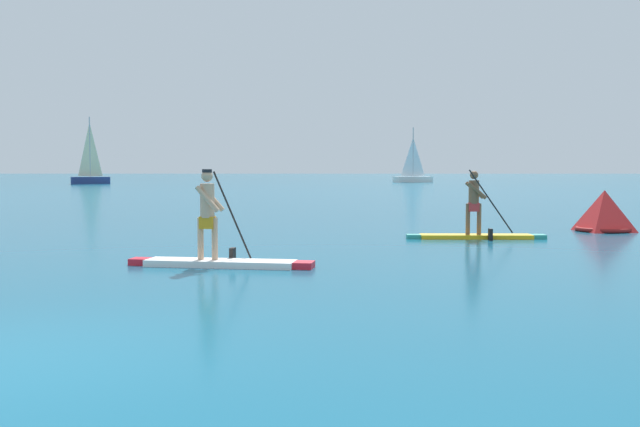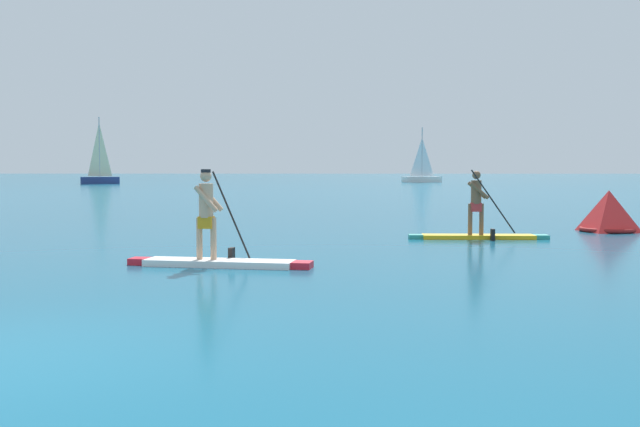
% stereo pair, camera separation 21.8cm
% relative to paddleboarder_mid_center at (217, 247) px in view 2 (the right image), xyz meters
% --- Properties ---
extents(paddleboarder_mid_center, '(3.45, 1.02, 1.79)m').
position_rel_paddleboarder_mid_center_xyz_m(paddleboarder_mid_center, '(0.00, 0.00, 0.00)').
color(paddleboarder_mid_center, white).
rests_on(paddleboarder_mid_center, ground).
extents(paddleboarder_far_right, '(3.51, 0.77, 1.79)m').
position_rel_paddleboarder_mid_center_xyz_m(paddleboarder_far_right, '(5.76, 5.30, 0.02)').
color(paddleboarder_far_right, yellow).
rests_on(paddleboarder_far_right, ground).
extents(race_marker_buoy, '(1.84, 1.84, 1.16)m').
position_rel_paddleboarder_mid_center_xyz_m(race_marker_buoy, '(9.83, 7.54, 0.16)').
color(race_marker_buoy, red).
rests_on(race_marker_buoy, ground).
extents(sailboat_left_horizon, '(4.28, 2.71, 7.45)m').
position_rel_paddleboarder_mid_center_xyz_m(sailboat_left_horizon, '(-24.55, 68.08, 0.75)').
color(sailboat_left_horizon, navy).
rests_on(sailboat_left_horizon, ground).
extents(sailboat_right_horizon, '(5.09, 3.29, 6.75)m').
position_rel_paddleboarder_mid_center_xyz_m(sailboat_right_horizon, '(12.43, 77.54, 0.45)').
color(sailboat_right_horizon, white).
rests_on(sailboat_right_horizon, ground).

